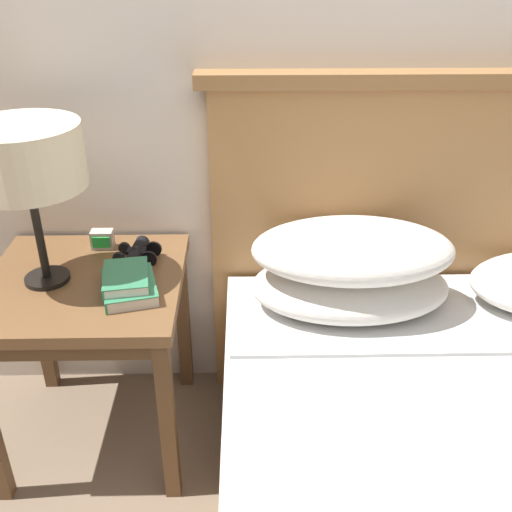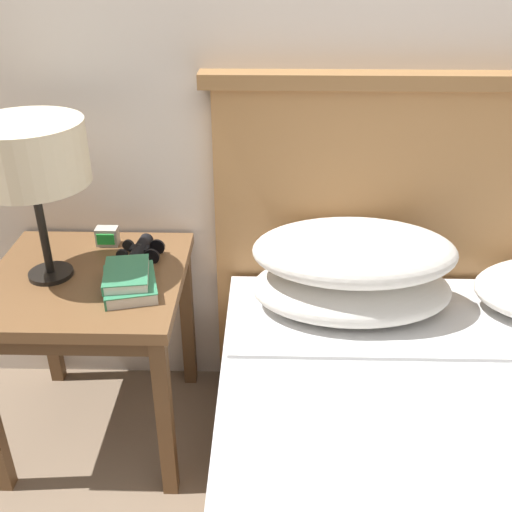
{
  "view_description": "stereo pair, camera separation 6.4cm",
  "coord_description": "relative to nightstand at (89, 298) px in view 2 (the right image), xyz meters",
  "views": [
    {
      "loc": [
        -0.1,
        -0.74,
        1.52
      ],
      "look_at": [
        -0.07,
        0.73,
        0.71
      ],
      "focal_mm": 42.0,
      "sensor_mm": 36.0,
      "label": 1
    },
    {
      "loc": [
        -0.04,
        -0.74,
        1.52
      ],
      "look_at": [
        -0.07,
        0.73,
        0.71
      ],
      "focal_mm": 42.0,
      "sensor_mm": 36.0,
      "label": 2
    }
  ],
  "objects": [
    {
      "name": "wall_back",
      "position": [
        0.58,
        0.33,
        0.77
      ],
      "size": [
        8.0,
        0.06,
        2.6
      ],
      "color": "silver",
      "rests_on": "ground_plane"
    },
    {
      "name": "nightstand",
      "position": [
        0.0,
        0.0,
        0.0
      ],
      "size": [
        0.58,
        0.58,
        0.61
      ],
      "color": "brown",
      "rests_on": "ground_plane"
    },
    {
      "name": "table_lamp",
      "position": [
        -0.1,
        -0.0,
        0.46
      ],
      "size": [
        0.32,
        0.32,
        0.47
      ],
      "color": "black",
      "rests_on": "nightstand"
    },
    {
      "name": "book_on_nightstand",
      "position": [
        0.15,
        -0.08,
        0.1
      ],
      "size": [
        0.19,
        0.23,
        0.04
      ],
      "color": "silver",
      "rests_on": "nightstand"
    },
    {
      "name": "book_stacked_on_top",
      "position": [
        0.14,
        -0.07,
        0.13
      ],
      "size": [
        0.15,
        0.19,
        0.03
      ],
      "color": "silver",
      "rests_on": "book_on_nightstand"
    },
    {
      "name": "binoculars_pair",
      "position": [
        0.14,
        0.12,
        0.1
      ],
      "size": [
        0.14,
        0.16,
        0.05
      ],
      "color": "black",
      "rests_on": "nightstand"
    },
    {
      "name": "alarm_clock",
      "position": [
        0.02,
        0.2,
        0.11
      ],
      "size": [
        0.07,
        0.05,
        0.06
      ],
      "color": "#B7B2A8",
      "rests_on": "nightstand"
    }
  ]
}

